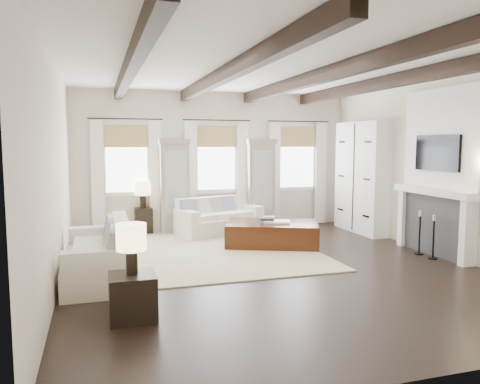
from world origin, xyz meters
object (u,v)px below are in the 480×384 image
object	(u,v)px
sofa_back	(218,219)
ottoman	(272,234)
sofa_left	(102,256)
side_table_back	(143,221)
side_table_front	(133,297)

from	to	relation	value
sofa_back	ottoman	size ratio (longest dim) A/B	1.16
sofa_left	ottoman	size ratio (longest dim) A/B	1.16
ottoman	side_table_back	bearing A→B (deg)	161.40
ottoman	side_table_front	distance (m)	4.32
sofa_back	side_table_back	world-z (taller)	sofa_back
side_table_front	side_table_back	size ratio (longest dim) A/B	0.91
sofa_back	sofa_left	size ratio (longest dim) A/B	1.00
sofa_back	sofa_left	world-z (taller)	sofa_left
sofa_left	ottoman	world-z (taller)	sofa_left
sofa_back	side_table_back	xyz separation A→B (m)	(-1.61, 0.49, -0.04)
side_table_front	side_table_back	bearing A→B (deg)	83.15
sofa_back	sofa_left	distance (m)	3.89
side_table_front	side_table_back	world-z (taller)	side_table_back
side_table_back	sofa_left	bearing A→B (deg)	-105.24
ottoman	side_table_back	xyz separation A→B (m)	(-2.32, 2.02, 0.06)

